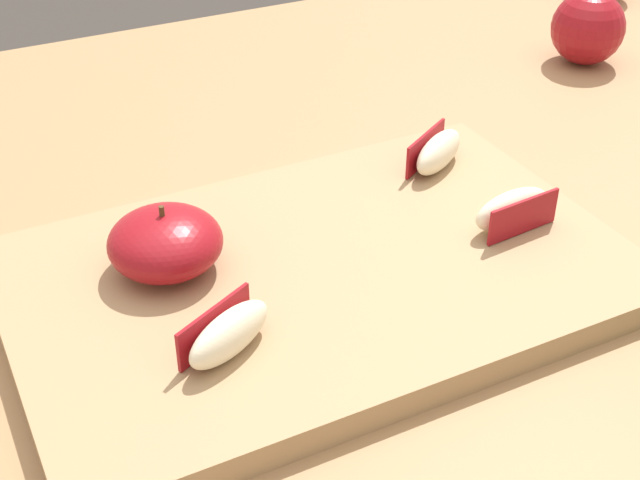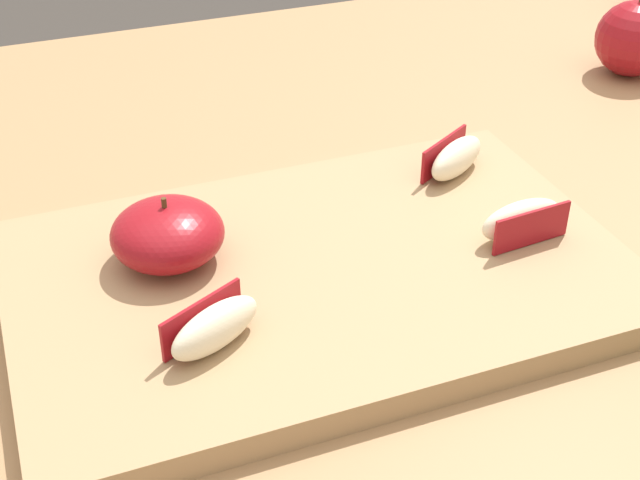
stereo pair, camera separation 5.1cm
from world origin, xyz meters
The scene contains 7 objects.
dining_table centered at (0.00, 0.00, 0.64)m, with size 1.34×0.97×0.73m.
cutting_board centered at (-0.08, -0.07, 0.74)m, with size 0.43×0.28×0.02m.
apple_half_skin_up centered at (-0.17, -0.02, 0.77)m, with size 0.08×0.08×0.05m.
apple_wedge_right centered at (-0.17, -0.12, 0.76)m, with size 0.07×0.05×0.03m.
apple_wedge_left centered at (0.07, -0.09, 0.76)m, with size 0.07×0.03×0.03m.
apple_wedge_middle centered at (0.07, 0.01, 0.76)m, with size 0.07×0.05×0.03m.
whole_apple_red_delicious centered at (0.36, 0.17, 0.77)m, with size 0.08×0.08×0.09m.
Camera 2 is at (-0.26, -0.54, 1.11)m, focal length 50.00 mm.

